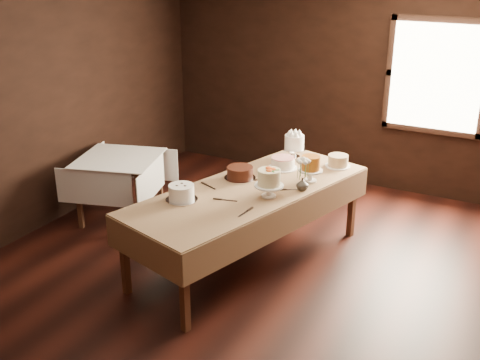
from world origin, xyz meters
name	(u,v)px	position (x,y,z in m)	size (l,w,h in m)	color
floor	(231,273)	(0.00, 0.00, 0.00)	(5.00, 6.00, 0.01)	black
wall_back	(337,82)	(0.00, 3.00, 1.40)	(5.00, 0.02, 2.80)	black
wall_left	(35,110)	(-2.50, 0.00, 1.40)	(0.02, 6.00, 2.80)	black
window	(436,77)	(1.30, 2.94, 1.60)	(1.10, 0.05, 1.30)	#FFEABF
display_table	(249,194)	(0.05, 0.29, 0.77)	(1.75, 2.88, 0.83)	#442515
side_table	(119,165)	(-1.81, 0.54, 0.69)	(1.15, 1.15, 0.78)	#442515
cake_meringue	(294,147)	(0.09, 1.37, 0.96)	(0.31, 0.31, 0.28)	silver
cake_speckled	(338,161)	(0.63, 1.32, 0.90)	(0.30, 0.30, 0.13)	white
cake_lattice	(283,163)	(0.12, 0.98, 0.89)	(0.36, 0.36, 0.12)	white
cake_caramel	(311,170)	(0.52, 0.76, 0.96)	(0.26, 0.26, 0.29)	white
cake_chocolate	(240,173)	(-0.16, 0.49, 0.90)	(0.39, 0.39, 0.13)	silver
cake_flowers	(269,185)	(0.32, 0.20, 0.96)	(0.30, 0.30, 0.29)	white
cake_swirl	(182,193)	(-0.39, -0.27, 0.91)	(0.31, 0.31, 0.16)	silver
cake_server_a	(230,201)	(0.03, -0.07, 0.84)	(0.24, 0.03, 0.01)	silver
cake_server_b	(243,214)	(0.28, -0.27, 0.84)	(0.24, 0.03, 0.01)	silver
cake_server_c	(266,177)	(0.08, 0.64, 0.84)	(0.24, 0.03, 0.01)	silver
cake_server_d	(294,190)	(0.47, 0.47, 0.84)	(0.24, 0.03, 0.01)	silver
cake_server_e	(211,187)	(-0.30, 0.14, 0.84)	(0.24, 0.03, 0.01)	silver
flower_vase	(302,184)	(0.54, 0.51, 0.90)	(0.12, 0.12, 0.13)	#2D2823
flower_bouquet	(303,167)	(0.54, 0.51, 1.08)	(0.14, 0.14, 0.20)	white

